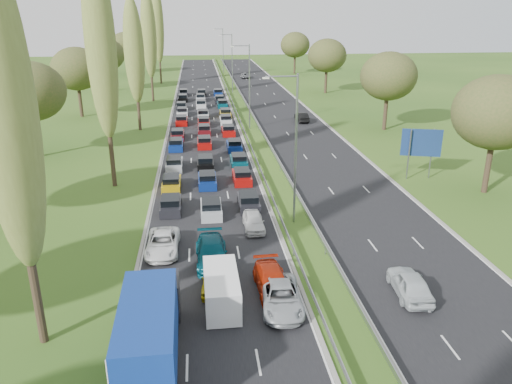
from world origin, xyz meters
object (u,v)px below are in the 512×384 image
white_van_rear (221,287)px  direction_sign (421,145)px  blue_lorry (151,329)px  near_car_2 (163,243)px

white_van_rear → direction_sign: size_ratio=0.96×
blue_lorry → white_van_rear: 6.33m
blue_lorry → direction_sign: size_ratio=1.76×
near_car_2 → direction_sign: size_ratio=0.95×
blue_lorry → direction_sign: direction_sign is taller
near_car_2 → white_van_rear: 8.11m
blue_lorry → near_car_2: bearing=89.9°
near_car_2 → direction_sign: bearing=30.3°
near_car_2 → blue_lorry: 12.31m
near_car_2 → blue_lorry: (0.23, -12.24, 1.29)m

